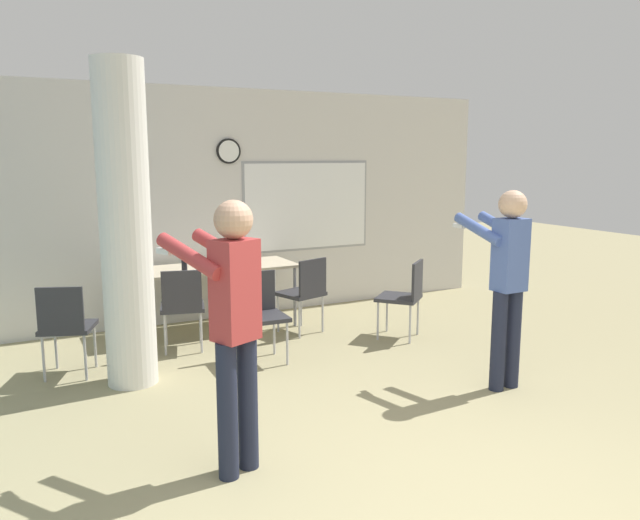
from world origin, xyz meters
The scene contains 11 objects.
wall_back centered at (0.03, 5.06, 1.40)m, with size 8.00×0.15×2.80m.
support_pillar centered at (-1.24, 3.19, 1.40)m, with size 0.43×0.43×2.80m.
folding_table centered at (-0.05, 4.53, 0.70)m, with size 1.88×0.74×0.74m.
bottle_on_table centered at (-0.43, 4.37, 0.83)m, with size 0.06×0.06×0.23m.
chair_table_left centered at (-0.60, 3.88, 0.51)m, with size 0.54×0.54×0.87m.
chair_near_pillar centered at (-1.74, 3.60, 0.51)m, with size 0.57×0.57×0.87m.
chair_mid_room centered at (1.70, 3.22, 0.51)m, with size 0.62×0.62×0.87m.
chair_table_right centered at (0.80, 3.89, 0.51)m, with size 0.55×0.55×0.87m.
chair_table_front centered at (0.01, 3.25, 0.51)m, with size 0.46×0.46×0.87m.
person_playing_side centered at (1.61, 1.60, 1.01)m, with size 0.38×0.67×1.72m.
person_playing_front centered at (-0.96, 1.27, 1.03)m, with size 0.56×0.70×1.75m.
Camera 1 is at (-2.18, -2.30, 2.02)m, focal length 35.00 mm.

